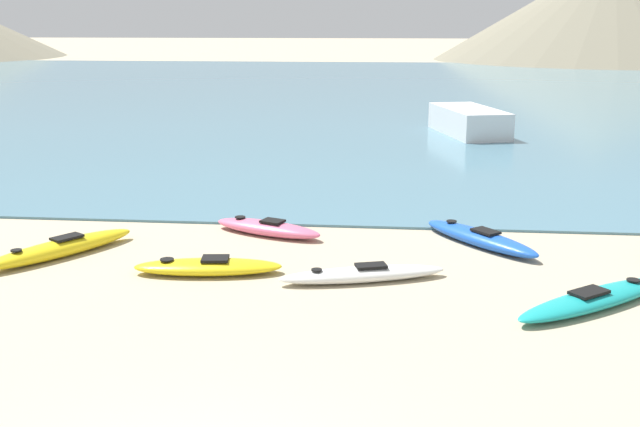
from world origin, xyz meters
The scene contains 9 objects.
bay_water centered at (0.00, 45.93, 0.03)m, with size 160.00×70.00×0.06m, color teal.
far_hill_midleft centered at (26.83, 88.72, 6.02)m, with size 40.88×40.88×12.03m, color gray.
kayak_on_sand_0 centered at (-4.79, 8.21, 0.17)m, with size 2.38×3.14×0.39m.
kayak_on_sand_1 centered at (5.27, 6.48, 0.13)m, with size 3.24×2.74×0.31m.
kayak_on_sand_2 centered at (3.72, 9.84, 0.16)m, with size 2.50×2.84×0.37m.
kayak_on_sand_3 centered at (-0.89, 10.19, 0.16)m, with size 2.71×1.64×0.35m.
kayak_on_sand_7 centered at (1.35, 7.33, 0.13)m, with size 3.14×1.43×0.31m.
kayak_on_sand_8 centered at (-1.56, 7.45, 0.14)m, with size 2.85×1.06×0.33m.
moored_boat_0 centered at (4.91, 25.69, 0.60)m, with size 3.12×5.07×1.07m.
Camera 1 is at (1.86, -5.62, 4.63)m, focal length 42.00 mm.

